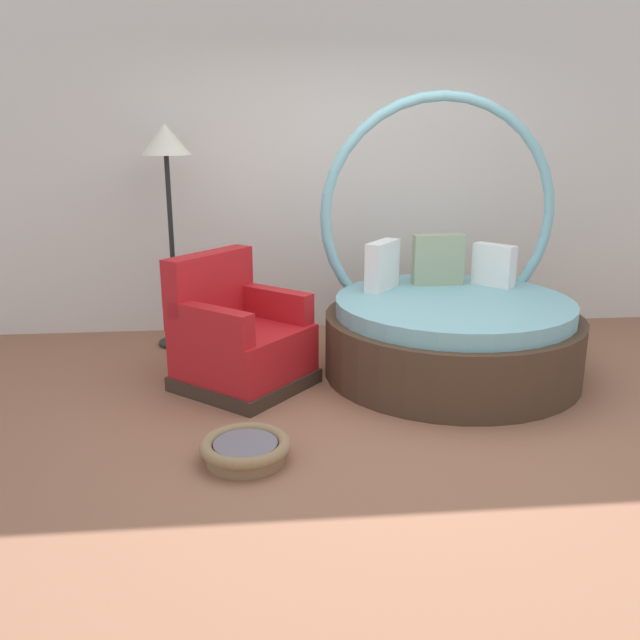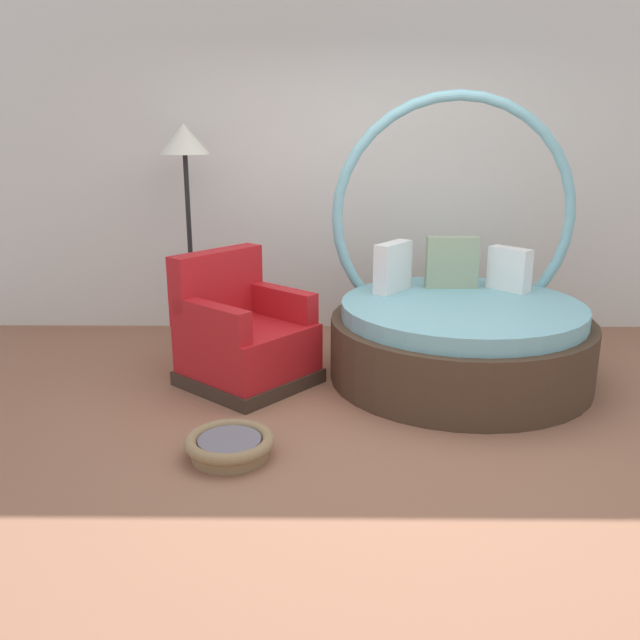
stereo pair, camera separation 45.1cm
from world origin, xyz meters
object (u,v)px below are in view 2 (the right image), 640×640
Objects in this scene: floor_lamp at (185,160)px; round_daybed at (459,325)px; red_armchair at (243,339)px; pet_basket at (230,445)px.

round_daybed is at bearing -21.40° from floor_lamp.
round_daybed is 1.83× the size of red_armchair.
round_daybed reaches higher than pet_basket.
floor_lamp is at bearing 118.87° from red_armchair.
round_daybed is at bearing 5.61° from red_armchair.
red_armchair reaches higher than pet_basket.
pet_basket is 0.28× the size of floor_lamp.
floor_lamp is at bearing 105.65° from pet_basket.
floor_lamp reaches higher than pet_basket.
red_armchair is 2.21× the size of pet_basket.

